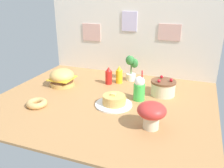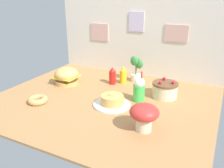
# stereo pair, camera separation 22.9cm
# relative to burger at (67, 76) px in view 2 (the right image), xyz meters

# --- Properties ---
(ground_plane) EXTENTS (2.11, 1.78, 0.02)m
(ground_plane) POSITION_rel_burger_xyz_m (0.58, -0.19, -0.10)
(ground_plane) COLOR #B27F4C
(back_wall) EXTENTS (2.11, 0.04, 0.91)m
(back_wall) POSITION_rel_burger_xyz_m (0.58, 0.69, 0.37)
(back_wall) COLOR silver
(back_wall) RESTS_ON ground_plane
(burger) EXTENTS (0.27, 0.27, 0.19)m
(burger) POSITION_rel_burger_xyz_m (0.00, 0.00, 0.00)
(burger) COLOR #DBA859
(burger) RESTS_ON ground_plane
(pancake_stack) EXTENTS (0.35, 0.35, 0.12)m
(pancake_stack) POSITION_rel_burger_xyz_m (0.72, -0.27, -0.05)
(pancake_stack) COLOR white
(pancake_stack) RESTS_ON ground_plane
(layer_cake) EXTENTS (0.25, 0.25, 0.19)m
(layer_cake) POSITION_rel_burger_xyz_m (1.10, 0.14, -0.01)
(layer_cake) COLOR beige
(layer_cake) RESTS_ON ground_plane
(ketchup_bottle) EXTENTS (0.08, 0.08, 0.20)m
(ketchup_bottle) POSITION_rel_burger_xyz_m (0.47, 0.23, 0.00)
(ketchup_bottle) COLOR red
(ketchup_bottle) RESTS_ON ground_plane
(mustard_bottle) EXTENTS (0.08, 0.08, 0.20)m
(mustard_bottle) POSITION_rel_burger_xyz_m (0.57, 0.31, 0.00)
(mustard_bottle) COLOR yellow
(mustard_bottle) RESTS_ON ground_plane
(cream_soda_cup) EXTENTS (0.11, 0.11, 0.31)m
(cream_soda_cup) POSITION_rel_burger_xyz_m (0.90, -0.07, 0.03)
(cream_soda_cup) COLOR green
(cream_soda_cup) RESTS_ON ground_plane
(donut_pink_glaze) EXTENTS (0.19, 0.19, 0.06)m
(donut_pink_glaze) POSITION_rel_burger_xyz_m (0.06, -0.53, -0.06)
(donut_pink_glaze) COLOR tan
(donut_pink_glaze) RESTS_ON ground_plane
(potted_plant) EXTENTS (0.14, 0.13, 0.31)m
(potted_plant) POSITION_rel_burger_xyz_m (0.68, 0.44, 0.07)
(potted_plant) COLOR white
(potted_plant) RESTS_ON ground_plane
(mushroom_stool) EXTENTS (0.22, 0.22, 0.21)m
(mushroom_stool) POSITION_rel_burger_xyz_m (1.12, -0.54, 0.04)
(mushroom_stool) COLOR beige
(mushroom_stool) RESTS_ON ground_plane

